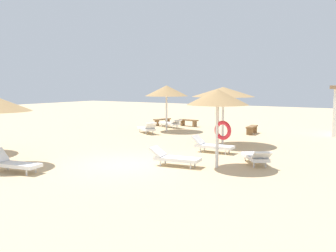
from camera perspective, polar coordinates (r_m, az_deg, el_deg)
The scene contains 13 objects.
ground_plane at distance 14.75m, azimuth -6.35°, elevation -5.71°, with size 80.00×80.00×0.00m, color #D1B284.
parasol_0 at distance 24.72m, azimuth -0.22°, elevation 5.23°, with size 2.75×2.75×2.95m.
parasol_1 at distance 13.98m, azimuth 7.39°, elevation 4.11°, with size 2.24×2.24×2.87m.
parasol_3 at distance 19.27m, azimuth 8.18°, elevation 5.00°, with size 3.09×3.09×2.90m.
lounger_0 at distance 26.92m, azimuth 0.36°, elevation 0.42°, with size 2.02×1.26×0.63m.
lounger_1 at distance 14.95m, azimuth 12.93°, elevation -4.45°, with size 1.65×1.91×0.67m.
lounger_2 at distance 14.36m, azimuth -21.89°, elevation -5.14°, with size 1.94×1.00×0.80m.
lounger_3 at distance 17.30m, azimuth 6.50°, elevation -2.87°, with size 1.91×0.73×0.73m.
lounger_5 at distance 23.81m, azimuth -3.14°, elevation -0.33°, with size 1.90×1.60×0.76m.
lounger_6 at distance 14.36m, azimuth 0.91°, elevation -4.72°, with size 1.97×0.93×0.70m.
bench_0 at distance 27.76m, azimuth 3.07°, elevation 0.67°, with size 1.54×0.63×0.49m.
bench_1 at distance 28.35m, azimuth -0.85°, elevation 0.79°, with size 0.69×1.55×0.49m.
bench_2 at distance 24.05m, azimuth 12.31°, elevation -0.34°, with size 0.57×1.54×0.49m.
Camera 1 is at (9.12, -11.18, 3.05)m, focal length 41.16 mm.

